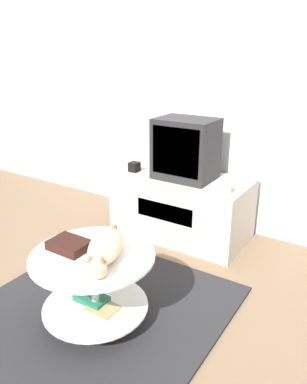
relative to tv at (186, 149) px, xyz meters
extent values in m
plane|color=#7F664C|center=(0.06, -1.24, -0.79)|extent=(12.00, 12.00, 0.00)
cube|color=silver|center=(0.06, 0.39, 0.51)|extent=(8.00, 0.05, 2.60)
cube|color=#28282B|center=(0.06, -1.24, -0.78)|extent=(1.46, 1.52, 0.02)
cube|color=beige|center=(-0.02, 0.01, -0.52)|extent=(1.14, 0.60, 0.54)
cube|color=#B7AD9E|center=(-0.02, -0.29, -0.46)|extent=(0.51, 0.01, 0.15)
cube|color=#232326|center=(0.00, 0.00, 0.00)|extent=(0.48, 0.36, 0.50)
cube|color=black|center=(0.00, -0.17, 0.01)|extent=(0.42, 0.01, 0.39)
cube|color=black|center=(-0.46, -0.08, -0.21)|extent=(0.08, 0.08, 0.08)
cylinder|color=white|center=(0.44, -0.17, -0.21)|extent=(0.08, 0.08, 0.09)
cylinder|color=#B2B2B7|center=(0.11, -1.30, -0.76)|extent=(0.30, 0.30, 0.01)
cylinder|color=#B7B7BC|center=(0.11, -1.30, -0.55)|extent=(0.04, 0.04, 0.43)
cylinder|color=white|center=(0.11, -1.30, -0.66)|extent=(0.62, 0.62, 0.01)
cylinder|color=white|center=(0.11, -1.30, -0.32)|extent=(0.71, 0.71, 0.02)
cube|color=#1E664C|center=(0.07, -1.29, -0.64)|extent=(0.20, 0.12, 0.03)
cube|color=tan|center=(0.17, -1.31, -0.65)|extent=(0.18, 0.14, 0.01)
cube|color=black|center=(-0.04, -1.33, -0.29)|extent=(0.23, 0.16, 0.05)
ellipsoid|color=beige|center=(0.18, -1.27, -0.26)|extent=(0.34, 0.43, 0.12)
sphere|color=beige|center=(0.29, -1.47, -0.26)|extent=(0.11, 0.11, 0.11)
cone|color=#996038|center=(0.32, -1.45, -0.20)|extent=(0.04, 0.04, 0.04)
cone|color=#996038|center=(0.26, -1.48, -0.20)|extent=(0.04, 0.04, 0.04)
ellipsoid|color=#996038|center=(0.07, -1.05, -0.29)|extent=(0.11, 0.16, 0.04)
camera|label=1|loc=(1.40, -2.67, 0.76)|focal=35.00mm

